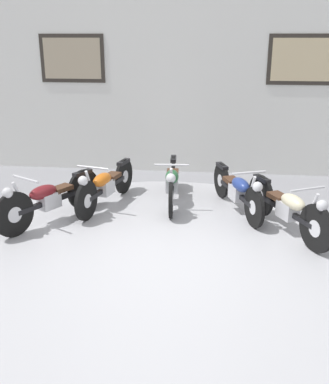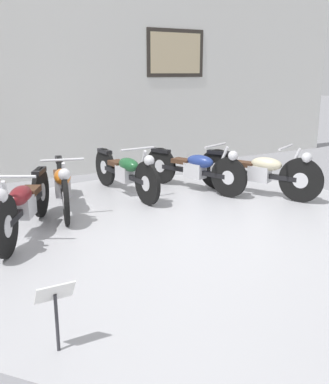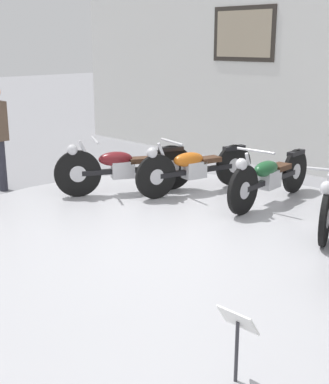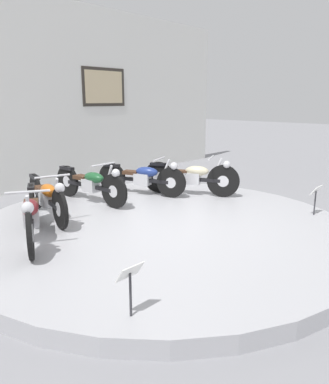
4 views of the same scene
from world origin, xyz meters
name	(u,v)px [view 1 (image 1 of 4)]	position (x,y,z in m)	size (l,w,h in m)	color
ground_plane	(159,264)	(0.00, 0.00, 0.00)	(60.00, 60.00, 0.00)	gray
display_platform	(159,257)	(0.00, 0.00, 0.10)	(5.99, 5.99, 0.20)	#ADADB2
back_wall	(185,70)	(0.00, 4.47, 2.22)	(14.00, 0.22, 4.44)	silver
motorcycle_maroon	(49,198)	(-1.76, 0.78, 0.60)	(1.03, 1.77, 0.80)	black
motorcycle_orange	(105,185)	(-1.08, 1.54, 0.58)	(0.63, 1.93, 0.79)	black
motorcycle_green	(172,181)	(0.00, 1.83, 0.58)	(0.54, 1.98, 0.79)	black
motorcycle_blue	(238,190)	(1.08, 1.54, 0.58)	(0.77, 1.86, 0.78)	black
motorcycle_cream	(288,207)	(1.76, 0.78, 0.59)	(0.95, 1.81, 0.80)	black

